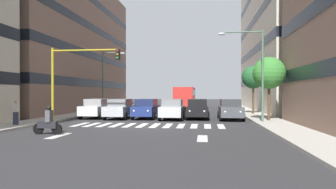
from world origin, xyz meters
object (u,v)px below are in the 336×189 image
object	(u,v)px
street_lamp_right	(106,75)
pedestrian_waiting	(16,112)
car_5	(97,108)
bus_behind_traffic	(185,96)
traffic_light_gantry	(72,72)
motorcycle_with_rider	(48,123)
street_lamp_left	(254,64)
car_4	(120,108)
car_3	(146,108)
car_2	(172,109)
street_tree_1	(253,77)
car_1	(198,109)
street_tree_0	(269,73)
car_0	(230,109)

from	to	relation	value
street_lamp_right	pedestrian_waiting	size ratio (longest dim) A/B	4.28
car_5	bus_behind_traffic	world-z (taller)	bus_behind_traffic
traffic_light_gantry	bus_behind_traffic	bearing A→B (deg)	-106.96
motorcycle_with_rider	street_lamp_left	bearing A→B (deg)	-148.35
car_4	motorcycle_with_rider	distance (m)	10.35
motorcycle_with_rider	street_lamp_left	size ratio (longest dim) A/B	0.25
car_3	motorcycle_with_rider	xyz separation A→B (m)	(3.28, 10.72, -0.24)
traffic_light_gantry	car_2	bearing A→B (deg)	-144.53
bus_behind_traffic	street_lamp_right	bearing A→B (deg)	43.79
car_3	car_5	bearing A→B (deg)	-0.03
street_lamp_left	street_tree_1	distance (m)	8.67
car_2	street_lamp_right	size ratio (longest dim) A/B	0.64
car_1	pedestrian_waiting	world-z (taller)	pedestrian_waiting
bus_behind_traffic	street_lamp_left	size ratio (longest dim) A/B	1.56
pedestrian_waiting	street_tree_1	bearing A→B (deg)	-143.53
street_tree_1	street_tree_0	bearing A→B (deg)	89.92
car_4	street_lamp_right	xyz separation A→B (m)	(4.11, -8.62, 3.54)
street_tree_0	motorcycle_with_rider	bearing A→B (deg)	32.48
motorcycle_with_rider	traffic_light_gantry	bearing A→B (deg)	-78.73
car_4	traffic_light_gantry	size ratio (longest dim) A/B	0.81
car_3	car_5	distance (m)	4.54
bus_behind_traffic	street_tree_1	world-z (taller)	street_tree_1
bus_behind_traffic	street_tree_1	bearing A→B (deg)	123.89
car_0	street_lamp_right	world-z (taller)	street_lamp_right
car_5	street_tree_0	size ratio (longest dim) A/B	0.91
car_5	street_lamp_right	world-z (taller)	street_lamp_right
car_1	car_5	size ratio (longest dim) A/B	1.00
motorcycle_with_rider	street_tree_0	world-z (taller)	street_tree_0
car_5	street_lamp_right	xyz separation A→B (m)	(1.84, -8.20, 3.54)
car_0	car_4	bearing A→B (deg)	0.40
car_1	car_4	size ratio (longest dim) A/B	1.00
street_lamp_left	street_tree_1	world-z (taller)	street_lamp_left
car_0	car_1	world-z (taller)	same
traffic_light_gantry	street_lamp_left	bearing A→B (deg)	-170.73
car_5	car_3	bearing A→B (deg)	179.97
car_0	pedestrian_waiting	bearing A→B (deg)	26.24
street_lamp_left	car_2	bearing A→B (deg)	-22.66
car_2	motorcycle_with_rider	bearing A→B (deg)	60.62
car_1	street_tree_0	size ratio (longest dim) A/B	0.91
car_5	pedestrian_waiting	size ratio (longest dim) A/B	2.72
street_lamp_right	street_tree_0	distance (m)	19.45
car_4	street_lamp_left	xyz separation A→B (m)	(-11.02, 2.88, 3.47)
street_tree_0	pedestrian_waiting	world-z (taller)	street_tree_0
car_1	motorcycle_with_rider	world-z (taller)	car_1
car_4	car_2	bearing A→B (deg)	177.23
car_3	car_0	bearing A→B (deg)	177.21
car_1	bus_behind_traffic	bearing A→B (deg)	-82.66
traffic_light_gantry	street_tree_0	xyz separation A→B (m)	(-14.33, -3.17, 0.01)
bus_behind_traffic	traffic_light_gantry	size ratio (longest dim) A/B	1.91
motorcycle_with_rider	street_tree_0	distance (m)	16.05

